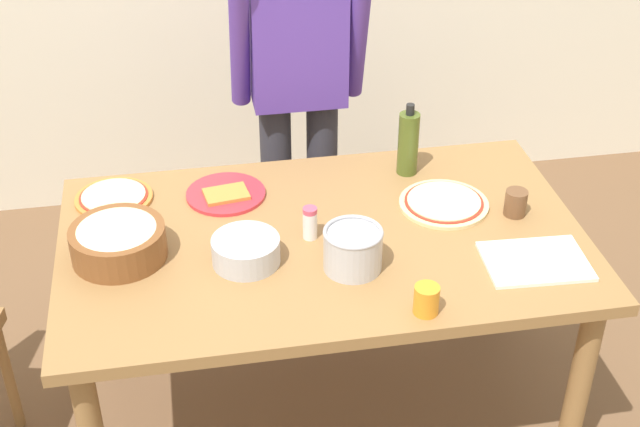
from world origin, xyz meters
TOP-DOWN VIEW (x-y plane):
  - ground at (0.00, 0.00)m, footprint 8.00×8.00m
  - dining_table at (0.00, 0.00)m, footprint 1.60×0.96m
  - person_cook at (0.04, 0.76)m, footprint 0.49×0.25m
  - pizza_raw_on_board at (0.41, 0.10)m, footprint 0.29×0.29m
  - pizza_cooked_on_tray at (-0.63, 0.32)m, footprint 0.25×0.25m
  - plate_with_slice at (-0.27, 0.28)m, footprint 0.26×0.26m
  - popcorn_bowl at (-0.61, -0.00)m, footprint 0.28×0.28m
  - mixing_bowl_steel at (-0.24, -0.09)m, footprint 0.20×0.20m
  - olive_oil_bottle at (0.35, 0.33)m, footprint 0.07×0.07m
  - steel_pot at (0.06, -0.17)m, footprint 0.17×0.17m
  - cup_orange at (0.21, -0.40)m, footprint 0.07×0.07m
  - cup_small_brown at (0.62, 0.01)m, footprint 0.07×0.07m
  - salt_shaker at (-0.04, -0.00)m, footprint 0.04×0.04m
  - cutting_board_white at (0.59, -0.25)m, footprint 0.31×0.24m

SIDE VIEW (x-z plane):
  - ground at x=0.00m, z-range 0.00..0.00m
  - dining_table at x=0.00m, z-range 0.29..1.05m
  - cutting_board_white at x=0.59m, z-range 0.76..0.77m
  - plate_with_slice at x=-0.27m, z-range 0.76..0.78m
  - pizza_raw_on_board at x=0.41m, z-range 0.76..0.78m
  - pizza_cooked_on_tray at x=-0.63m, z-range 0.76..0.78m
  - mixing_bowl_steel at x=-0.24m, z-range 0.76..0.84m
  - cup_orange at x=0.21m, z-range 0.76..0.84m
  - cup_small_brown at x=0.62m, z-range 0.76..0.84m
  - salt_shaker at x=-0.04m, z-range 0.76..0.87m
  - popcorn_bowl at x=-0.61m, z-range 0.76..0.88m
  - steel_pot at x=0.06m, z-range 0.76..0.89m
  - olive_oil_bottle at x=0.35m, z-range 0.75..1.00m
  - person_cook at x=0.04m, z-range 0.13..1.75m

